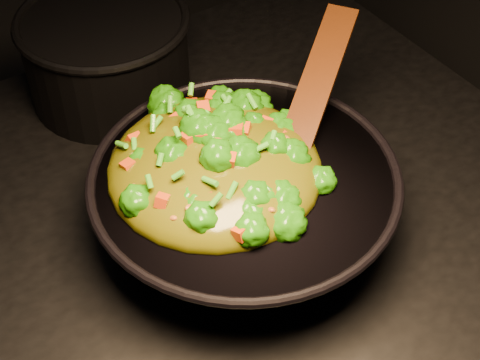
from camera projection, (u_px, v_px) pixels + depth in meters
wok at (244, 205)px, 0.95m from camera, size 0.38×0.38×0.11m
stir_fry at (214, 145)px, 0.88m from camera, size 0.27×0.27×0.09m
spatula at (312, 97)px, 0.94m from camera, size 0.24×0.19×0.11m
back_pot at (107, 56)px, 1.14m from camera, size 0.30×0.30×0.14m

